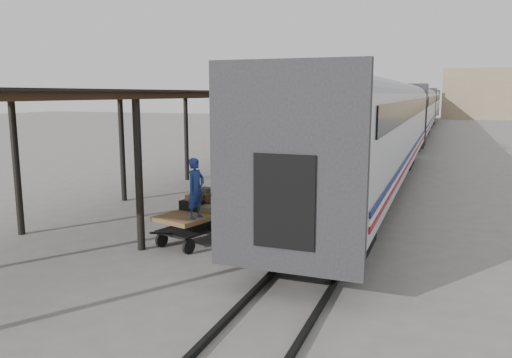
{
  "coord_description": "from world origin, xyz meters",
  "views": [
    {
      "loc": [
        5.95,
        -12.71,
        4.04
      ],
      "look_at": [
        1.08,
        0.08,
        1.7
      ],
      "focal_mm": 35.0,
      "sensor_mm": 36.0,
      "label": 1
    }
  ],
  "objects_px": {
    "porter": "(196,188)",
    "baggage_cart": "(200,219)",
    "pedestrian": "(295,150)",
    "luggage_tug": "(297,148)"
  },
  "relations": [
    {
      "from": "pedestrian",
      "to": "baggage_cart",
      "type": "bearing_deg",
      "value": 102.78
    },
    {
      "from": "baggage_cart",
      "to": "pedestrian",
      "type": "relative_size",
      "value": 1.45
    },
    {
      "from": "luggage_tug",
      "to": "pedestrian",
      "type": "xyz_separation_m",
      "value": [
        0.92,
        -3.69,
        0.29
      ]
    },
    {
      "from": "porter",
      "to": "baggage_cart",
      "type": "bearing_deg",
      "value": 33.49
    },
    {
      "from": "baggage_cart",
      "to": "pedestrian",
      "type": "height_order",
      "value": "pedestrian"
    },
    {
      "from": "baggage_cart",
      "to": "luggage_tug",
      "type": "distance_m",
      "value": 19.0
    },
    {
      "from": "baggage_cart",
      "to": "porter",
      "type": "distance_m",
      "value": 1.21
    },
    {
      "from": "baggage_cart",
      "to": "luggage_tug",
      "type": "bearing_deg",
      "value": 113.97
    },
    {
      "from": "baggage_cart",
      "to": "pedestrian",
      "type": "xyz_separation_m",
      "value": [
        -1.75,
        15.12,
        0.26
      ]
    },
    {
      "from": "baggage_cart",
      "to": "porter",
      "type": "bearing_deg",
      "value": -53.08
    }
  ]
}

